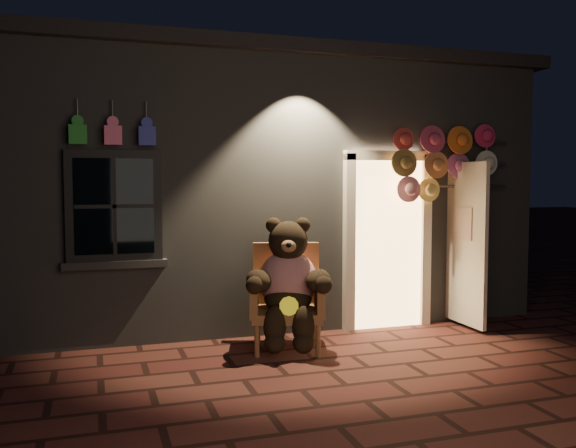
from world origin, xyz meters
name	(u,v)px	position (x,y,z in m)	size (l,w,h in m)	color
ground	(329,371)	(0.00, 0.00, 0.00)	(60.00, 60.00, 0.00)	#50261E
shop_building	(235,187)	(0.00, 3.99, 1.74)	(7.30, 5.95, 3.51)	slate
wicker_armchair	(287,296)	(-0.12, 0.95, 0.56)	(0.93, 0.88, 1.13)	#A56940
teddy_bear	(288,282)	(-0.15, 0.81, 0.74)	(0.96, 0.87, 1.37)	#AB121B
hat_rack	(444,162)	(2.02, 1.28, 2.06)	(1.65, 0.22, 2.51)	#59595E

